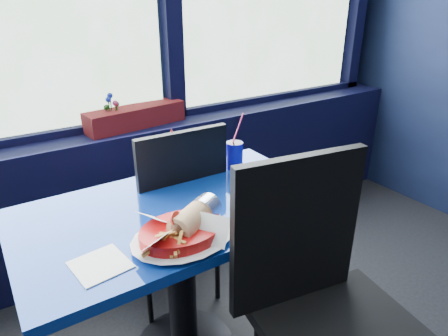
% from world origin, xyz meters
% --- Properties ---
extents(window_sill, '(5.00, 0.26, 0.80)m').
position_xyz_m(window_sill, '(0.00, 2.87, 0.40)').
color(window_sill, black).
rests_on(window_sill, ground).
extents(near_table, '(1.20, 0.70, 0.75)m').
position_xyz_m(near_table, '(0.30, 2.00, 0.57)').
color(near_table, black).
rests_on(near_table, ground).
extents(chair_near_front, '(0.55, 0.56, 1.07)m').
position_xyz_m(chair_near_front, '(0.53, 1.43, 0.61)').
color(chair_near_front, black).
rests_on(chair_near_front, ground).
extents(chair_near_back, '(0.45, 0.46, 0.98)m').
position_xyz_m(chair_near_back, '(0.42, 2.31, 0.56)').
color(chair_near_back, black).
rests_on(chair_near_back, ground).
extents(planter_box, '(0.59, 0.22, 0.12)m').
position_xyz_m(planter_box, '(0.49, 2.89, 0.86)').
color(planter_box, maroon).
rests_on(planter_box, window_sill).
extents(flower_vase, '(0.13, 0.13, 0.21)m').
position_xyz_m(flower_vase, '(0.36, 2.88, 0.86)').
color(flower_vase, silver).
rests_on(flower_vase, window_sill).
extents(food_basket, '(0.32, 0.31, 0.11)m').
position_xyz_m(food_basket, '(0.21, 1.78, 0.79)').
color(food_basket, '#AE0C0B').
rests_on(food_basket, near_table).
extents(ketchup_bottle, '(0.06, 0.06, 0.24)m').
position_xyz_m(ketchup_bottle, '(0.39, 2.21, 0.86)').
color(ketchup_bottle, '#AE0C0B').
rests_on(ketchup_bottle, near_table).
extents(soda_cup, '(0.08, 0.08, 0.27)m').
position_xyz_m(soda_cup, '(0.69, 2.19, 0.82)').
color(soda_cup, '#0F0D93').
rests_on(soda_cup, near_table).
extents(napkin, '(0.17, 0.17, 0.00)m').
position_xyz_m(napkin, '(-0.06, 1.80, 0.75)').
color(napkin, white).
rests_on(napkin, near_table).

